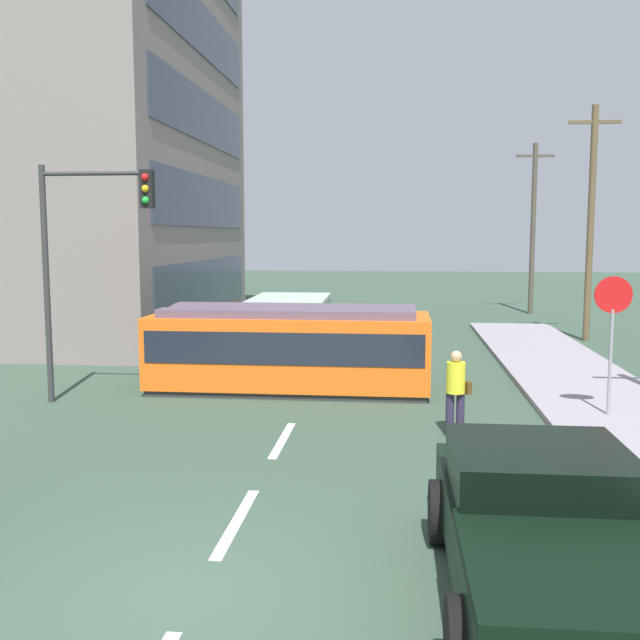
% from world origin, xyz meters
% --- Properties ---
extents(ground_plane, '(120.00, 120.00, 0.00)m').
position_xyz_m(ground_plane, '(0.00, 10.00, 0.00)').
color(ground_plane, '#354B3B').
extents(lane_stripe_1, '(0.16, 2.40, 0.01)m').
position_xyz_m(lane_stripe_1, '(0.00, 2.00, 0.01)').
color(lane_stripe_1, silver).
rests_on(lane_stripe_1, ground).
extents(lane_stripe_2, '(0.16, 2.40, 0.01)m').
position_xyz_m(lane_stripe_2, '(0.00, 6.00, 0.01)').
color(lane_stripe_2, silver).
rests_on(lane_stripe_2, ground).
extents(lane_stripe_3, '(0.16, 2.40, 0.01)m').
position_xyz_m(lane_stripe_3, '(0.00, 16.51, 0.01)').
color(lane_stripe_3, silver).
rests_on(lane_stripe_3, ground).
extents(lane_stripe_4, '(0.16, 2.40, 0.01)m').
position_xyz_m(lane_stripe_4, '(0.00, 22.51, 0.01)').
color(lane_stripe_4, silver).
rests_on(lane_stripe_4, ground).
extents(streetcar_tram, '(6.87, 2.55, 2.09)m').
position_xyz_m(streetcar_tram, '(-0.52, 10.51, 1.08)').
color(streetcar_tram, orange).
rests_on(streetcar_tram, ground).
extents(city_bus, '(2.65, 5.55, 1.77)m').
position_xyz_m(city_bus, '(-1.45, 16.20, 1.02)').
color(city_bus, '#ACBBAA').
rests_on(city_bus, ground).
extents(pedestrian_crossing, '(0.49, 0.36, 1.67)m').
position_xyz_m(pedestrian_crossing, '(3.26, 6.62, 0.94)').
color(pedestrian_crossing, '#2C253D').
rests_on(pedestrian_crossing, ground).
extents(pickup_truck_parked, '(2.31, 5.01, 1.55)m').
position_xyz_m(pickup_truck_parked, '(3.71, 0.17, 0.80)').
color(pickup_truck_parked, black).
rests_on(pickup_truck_parked, ground).
extents(stop_sign, '(0.76, 0.07, 2.88)m').
position_xyz_m(stop_sign, '(6.52, 8.13, 2.19)').
color(stop_sign, gray).
rests_on(stop_sign, sidewalk_curb_right).
extents(traffic_light_mast, '(2.64, 0.33, 5.41)m').
position_xyz_m(traffic_light_mast, '(-4.85, 8.58, 3.76)').
color(traffic_light_mast, '#333333').
rests_on(traffic_light_mast, ground).
extents(utility_pole_mid, '(1.80, 0.24, 8.41)m').
position_xyz_m(utility_pole_mid, '(9.00, 20.05, 4.39)').
color(utility_pole_mid, brown).
rests_on(utility_pole_mid, ground).
extents(utility_pole_far, '(1.80, 0.24, 8.19)m').
position_xyz_m(utility_pole_far, '(8.61, 29.26, 4.28)').
color(utility_pole_far, '#4C4638').
rests_on(utility_pole_far, ground).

